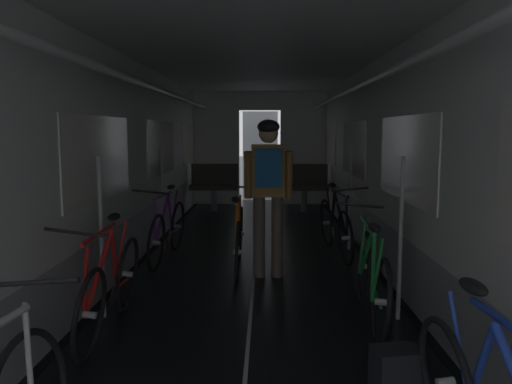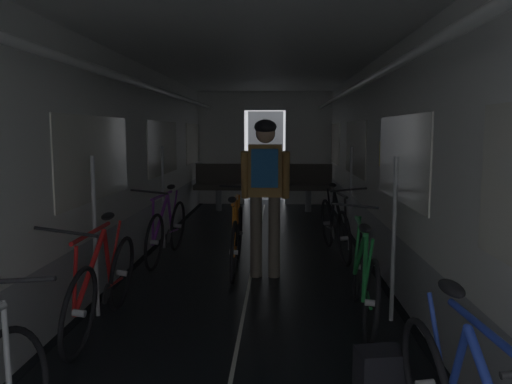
{
  "view_description": "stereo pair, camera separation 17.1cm",
  "coord_description": "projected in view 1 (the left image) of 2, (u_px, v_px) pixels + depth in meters",
  "views": [
    {
      "loc": [
        0.13,
        -2.15,
        1.61
      ],
      "look_at": [
        0.0,
        4.7,
        0.79
      ],
      "focal_mm": 35.85,
      "sensor_mm": 36.0,
      "label": 1
    },
    {
      "loc": [
        0.3,
        -2.14,
        1.61
      ],
      "look_at": [
        0.0,
        4.7,
        0.79
      ],
      "focal_mm": 35.85,
      "sensor_mm": 36.0,
      "label": 2
    }
  ],
  "objects": [
    {
      "name": "train_car_shell",
      "position": [
        254.0,
        123.0,
        5.7
      ],
      "size": [
        3.14,
        12.34,
        2.57
      ],
      "color": "black",
      "rests_on": "ground"
    },
    {
      "name": "bench_seat_far_left",
      "position": [
        214.0,
        183.0,
        10.29
      ],
      "size": [
        0.98,
        0.51,
        0.95
      ],
      "color": "gray",
      "rests_on": "ground"
    },
    {
      "name": "bench_seat_far_right",
      "position": [
        304.0,
        183.0,
        10.26
      ],
      "size": [
        0.98,
        0.51,
        0.95
      ],
      "color": "gray",
      "rests_on": "ground"
    },
    {
      "name": "bicycle_purple",
      "position": [
        168.0,
        230.0,
        6.35
      ],
      "size": [
        0.44,
        1.69,
        0.95
      ],
      "color": "black",
      "rests_on": "ground"
    },
    {
      "name": "bicycle_green",
      "position": [
        371.0,
        277.0,
        4.32
      ],
      "size": [
        0.44,
        1.69,
        0.95
      ],
      "color": "black",
      "rests_on": "ground"
    },
    {
      "name": "bicycle_black",
      "position": [
        335.0,
        226.0,
        6.61
      ],
      "size": [
        0.45,
        1.69,
        0.95
      ],
      "color": "black",
      "rests_on": "ground"
    },
    {
      "name": "bicycle_red",
      "position": [
        110.0,
        286.0,
        4.07
      ],
      "size": [
        0.44,
        1.69,
        0.95
      ],
      "color": "black",
      "rests_on": "ground"
    },
    {
      "name": "person_cyclist_aisle",
      "position": [
        268.0,
        181.0,
        5.52
      ],
      "size": [
        0.53,
        0.39,
        1.73
      ],
      "color": "brown",
      "rests_on": "ground"
    },
    {
      "name": "bicycle_orange_in_aisle",
      "position": [
        239.0,
        238.0,
        5.87
      ],
      "size": [
        0.44,
        1.69,
        0.94
      ],
      "color": "black",
      "rests_on": "ground"
    },
    {
      "name": "backpack_on_floor",
      "position": [
        395.0,
        376.0,
        3.01
      ],
      "size": [
        0.29,
        0.24,
        0.34
      ],
      "primitive_type": "cube",
      "rotation": [
        0.0,
        0.0,
        0.19
      ],
      "color": "black",
      "rests_on": "ground"
    }
  ]
}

